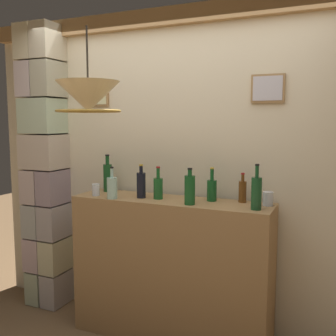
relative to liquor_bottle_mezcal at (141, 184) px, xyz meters
The scene contains 14 objects.
panelled_rear_partition 0.42m from the liquor_bottle_mezcal, 51.28° to the left, with size 3.73×0.15×2.63m.
stone_pillar 1.07m from the liquor_bottle_mezcal, behind, with size 0.37×0.35×2.56m.
bar_shelf_unit 0.71m from the liquor_bottle_mezcal, ahead, with size 1.56×0.40×1.13m, color #9E7547.
liquor_bottle_mezcal is the anchor object (origin of this frame).
liquor_bottle_rum 0.78m from the liquor_bottle_mezcal, 10.65° to the left, with size 0.06×0.06×0.22m.
liquor_bottle_rye 0.23m from the liquor_bottle_mezcal, 147.65° to the right, with size 0.08×0.08×0.25m.
liquor_bottle_gin 0.14m from the liquor_bottle_mezcal, ahead, with size 0.07×0.07×0.25m.
liquor_bottle_amaro 0.91m from the liquor_bottle_mezcal, ahead, with size 0.07×0.07×0.31m.
liquor_bottle_tequila 0.56m from the liquor_bottle_mezcal, 10.63° to the left, with size 0.07×0.07×0.26m.
liquor_bottle_bourbon 0.41m from the liquor_bottle_mezcal, 161.93° to the left, with size 0.07×0.07×0.32m.
liquor_bottle_sherry 0.44m from the liquor_bottle_mezcal, 10.59° to the right, with size 0.08×0.08×0.27m.
glass_tumbler_rocks 0.39m from the liquor_bottle_mezcal, 169.00° to the right, with size 0.06×0.06×0.10m.
glass_tumbler_highball 0.97m from the liquor_bottle_mezcal, ahead, with size 0.07×0.07×0.10m.
pendant_lamp 0.89m from the liquor_bottle_mezcal, 94.19° to the right, with size 0.41×0.41×0.53m.
Camera 1 is at (1.17, -1.90, 1.73)m, focal length 41.93 mm.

